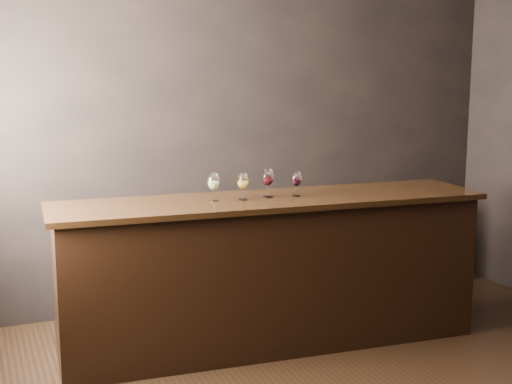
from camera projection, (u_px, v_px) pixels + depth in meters
name	position (u px, v px, depth m)	size (l,w,h in m)	color
room_shell	(326.00, 113.00, 4.13)	(5.02, 4.52, 2.81)	black
bar_counter	(270.00, 274.00, 5.32)	(3.10, 0.67, 1.08)	black
bar_top	(270.00, 200.00, 5.22)	(3.20, 0.74, 0.04)	black
back_bar_shelf	(292.00, 250.00, 6.37)	(2.50, 0.40, 0.90)	black
glass_white	(214.00, 182.00, 5.06)	(0.09, 0.09, 0.20)	white
glass_amber	(243.00, 182.00, 5.11)	(0.08, 0.08, 0.19)	white
glass_red_a	(268.00, 178.00, 5.22)	(0.09, 0.09, 0.21)	white
glass_red_b	(296.00, 180.00, 5.26)	(0.08, 0.08, 0.18)	white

